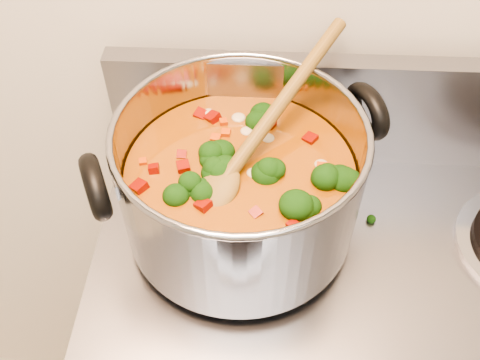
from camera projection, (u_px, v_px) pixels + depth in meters
The scene contains 3 objects.
stockpot at pixel (240, 182), 0.62m from camera, with size 0.33×0.28×0.17m.
wooden_spoon at pixel (250, 146), 0.59m from camera, with size 0.19×0.25×0.12m.
cooktop_crumbs at pixel (213, 235), 0.67m from camera, with size 0.36×0.32×0.01m.
Camera 1 is at (-0.17, 0.91, 1.47)m, focal length 40.00 mm.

